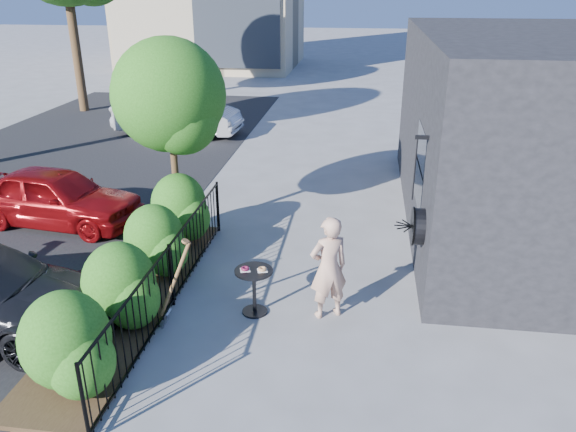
# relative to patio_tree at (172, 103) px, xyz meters

# --- Properties ---
(ground) EXTENTS (120.00, 120.00, 0.00)m
(ground) POSITION_rel_patio_tree_xyz_m (2.24, -2.76, -2.76)
(ground) COLOR gray
(ground) RESTS_ON ground
(shop_building) EXTENTS (6.22, 9.00, 4.00)m
(shop_building) POSITION_rel_patio_tree_xyz_m (7.73, 1.74, -0.76)
(shop_building) COLOR black
(shop_building) RESTS_ON ground
(fence) EXTENTS (0.05, 6.05, 1.10)m
(fence) POSITION_rel_patio_tree_xyz_m (0.74, -2.76, -2.20)
(fence) COLOR black
(fence) RESTS_ON ground
(planting_bed) EXTENTS (1.30, 6.00, 0.08)m
(planting_bed) POSITION_rel_patio_tree_xyz_m (0.04, -2.76, -2.72)
(planting_bed) COLOR #382616
(planting_bed) RESTS_ON ground
(shrubs) EXTENTS (1.10, 5.60, 1.24)m
(shrubs) POSITION_rel_patio_tree_xyz_m (0.14, -2.66, -2.06)
(shrubs) COLOR #225A14
(shrubs) RESTS_ON ground
(patio_tree) EXTENTS (2.20, 2.20, 3.94)m
(patio_tree) POSITION_rel_patio_tree_xyz_m (0.00, 0.00, 0.00)
(patio_tree) COLOR #3F2B19
(patio_tree) RESTS_ON ground
(cafe_table) EXTENTS (0.61, 0.61, 0.82)m
(cafe_table) POSITION_rel_patio_tree_xyz_m (2.10, -2.80, -2.23)
(cafe_table) COLOR black
(cafe_table) RESTS_ON ground
(woman) EXTENTS (0.73, 0.64, 1.69)m
(woman) POSITION_rel_patio_tree_xyz_m (3.26, -2.72, -1.92)
(woman) COLOR tan
(woman) RESTS_ON ground
(shovel) EXTENTS (0.58, 0.20, 1.52)m
(shovel) POSITION_rel_patio_tree_xyz_m (0.98, -3.35, -2.10)
(shovel) COLOR brown
(shovel) RESTS_ON ground
(car_red) EXTENTS (3.88, 1.95, 1.27)m
(car_red) POSITION_rel_patio_tree_xyz_m (-2.81, 0.13, -2.13)
(car_red) COLOR maroon
(car_red) RESTS_ON ground
(car_silver) EXTENTS (4.40, 1.76, 1.42)m
(car_silver) POSITION_rel_patio_tree_xyz_m (-2.68, 8.01, -2.05)
(car_silver) COLOR #B3B4B9
(car_silver) RESTS_ON ground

